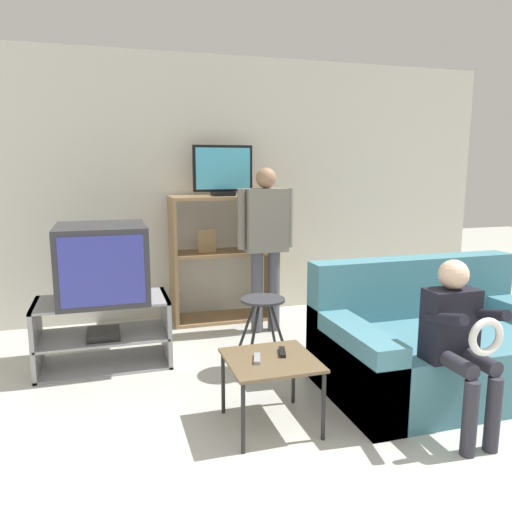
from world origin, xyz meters
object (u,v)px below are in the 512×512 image
Objects in this scene: media_shelf at (224,257)px; person_standing_adult at (266,235)px; tv_stand at (104,333)px; snack_table at (271,366)px; remote_control_white at (257,359)px; remote_control_black at (282,352)px; television_flat at (223,172)px; folding_stool at (263,313)px; television_main at (102,262)px; person_seated_child at (459,335)px; couch at (439,347)px.

person_standing_adult is at bearing -58.81° from media_shelf.
snack_table is at bearing -53.22° from tv_stand.
remote_control_black is at bearing 35.60° from remote_control_white.
television_flat is 1.68m from folding_stool.
television_main is 1.62m from remote_control_black.
television_main is 1.16× the size of television_flat.
media_shelf is 2.17m from remote_control_white.
person_standing_adult is at bearing 15.82° from television_main.
folding_stool reaches higher than remote_control_white.
media_shelf reaches higher than remote_control_white.
person_standing_adult is at bearing 103.11° from person_seated_child.
media_shelf is at bearing 99.75° from remote_control_white.
folding_stool is (1.14, -0.48, 0.20)m from tv_stand.
person_standing_adult is (0.51, 1.67, 0.54)m from snack_table.
tv_stand is 0.66× the size of person_standing_adult.
snack_table is at bearing -104.26° from folding_stool.
remote_control_black is at bearing -50.18° from television_main.
tv_stand is 1.64m from person_standing_adult.
tv_stand is at bearing 126.78° from snack_table.
television_main reaches higher than person_seated_child.
tv_stand reaches higher than remote_control_black.
media_shelf reaches higher than television_main.
television_main is 1.57m from television_flat.
television_flat is 2.76m from person_seated_child.
television_flat reaches higher than remote_control_black.
snack_table is 3.58× the size of remote_control_white.
tv_stand is at bearing -143.40° from television_flat.
tv_stand reaches higher than remote_control_white.
person_standing_adult reaches higher than remote_control_white.
couch is (1.22, 0.14, -0.15)m from remote_control_black.
folding_stool is 0.38× the size of person_standing_adult.
television_main is at bearing 126.06° from snack_table.
media_shelf is 0.76× the size of couch.
snack_table is (0.94, -1.26, 0.12)m from tv_stand.
television_main is 1.49m from person_standing_adult.
folding_stool is at bearing -109.25° from person_standing_adult.
television_flat reaches higher than media_shelf.
television_main reaches higher than tv_stand.
media_shelf is (1.17, 0.88, 0.38)m from tv_stand.
snack_table is 1.83m from person_standing_adult.
person_seated_child is at bearing -9.40° from remote_control_black.
remote_control_white is (-0.08, -0.00, 0.05)m from snack_table.
folding_stool is 1.05m from person_standing_adult.
television_main is at bearing -143.09° from television_flat.
television_flat reaches higher than person_seated_child.
television_main is at bearing -142.61° from media_shelf.
couch is 1.62× the size of person_seated_child.
media_shelf is at bearing 84.01° from snack_table.
remote_control_black is 1.01m from person_seated_child.
television_main is 0.54× the size of media_shelf.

